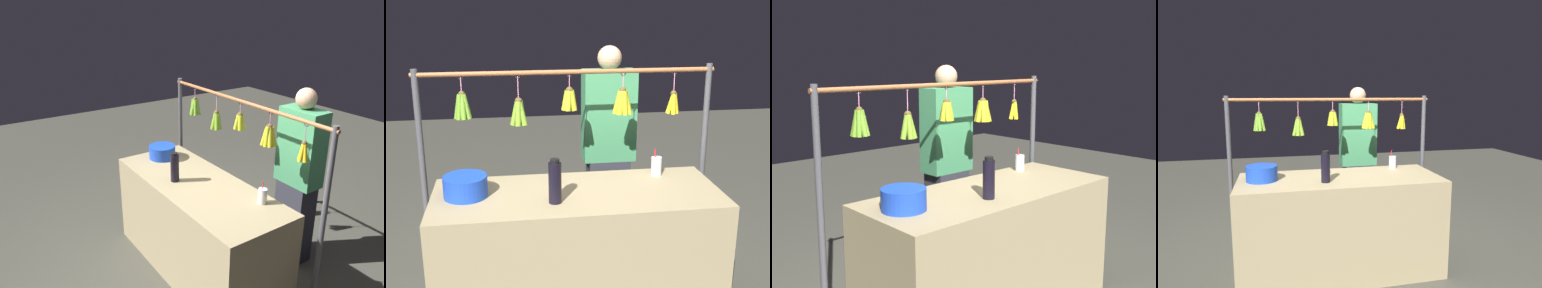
# 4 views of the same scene
# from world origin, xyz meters

# --- Properties ---
(ground_plane) EXTENTS (12.00, 12.00, 0.00)m
(ground_plane) POSITION_xyz_m (0.00, 0.00, 0.00)
(ground_plane) COLOR #43433A
(market_counter) EXTENTS (1.84, 0.74, 0.91)m
(market_counter) POSITION_xyz_m (0.00, 0.00, 0.46)
(market_counter) COLOR tan
(market_counter) RESTS_ON ground
(display_rack) EXTENTS (2.10, 0.13, 1.65)m
(display_rack) POSITION_xyz_m (0.01, -0.46, 1.19)
(display_rack) COLOR #4C4C51
(display_rack) RESTS_ON ground
(water_bottle) EXTENTS (0.08, 0.08, 0.28)m
(water_bottle) POSITION_xyz_m (0.16, 0.14, 1.05)
(water_bottle) COLOR black
(water_bottle) RESTS_ON market_counter
(blue_bucket) EXTENTS (0.27, 0.27, 0.13)m
(blue_bucket) POSITION_xyz_m (0.70, -0.03, 0.98)
(blue_bucket) COLOR blue
(blue_bucket) RESTS_ON market_counter
(drink_cup) EXTENTS (0.07, 0.07, 0.19)m
(drink_cup) POSITION_xyz_m (-0.59, -0.23, 0.98)
(drink_cup) COLOR silver
(drink_cup) RESTS_ON market_counter
(vendor_person) EXTENTS (0.42, 0.23, 1.75)m
(vendor_person) POSITION_xyz_m (-0.38, -0.89, 0.86)
(vendor_person) COLOR #2D2D38
(vendor_person) RESTS_ON ground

